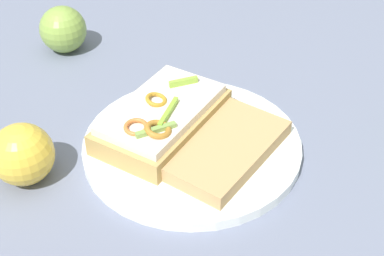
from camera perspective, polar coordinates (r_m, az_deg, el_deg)
ground_plane at (r=0.66m, az=0.00°, el=-2.26°), size 2.00×2.00×0.00m
plate at (r=0.66m, az=0.00°, el=-1.82°), size 0.26×0.26×0.01m
sandwich at (r=0.66m, az=-3.13°, el=1.05°), size 0.19×0.14×0.05m
bread_slice_side at (r=0.63m, az=3.25°, el=-2.00°), size 0.17×0.12×0.02m
apple_2 at (r=0.63m, az=-17.29°, el=-2.63°), size 0.09×0.09×0.07m
apple_3 at (r=0.86m, az=-13.31°, el=9.99°), size 0.10×0.10×0.07m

